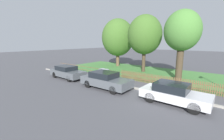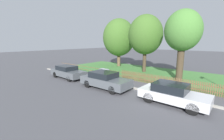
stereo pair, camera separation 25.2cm
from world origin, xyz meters
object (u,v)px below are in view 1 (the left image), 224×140
object	(u,v)px
tree_nearest_kerb	(118,38)
tree_behind_motorcycle	(145,35)
tree_mid_park	(182,32)
parked_car_black_saloon	(105,80)
parked_car_silver_hatchback	(67,72)
parked_car_navy_estate	(174,93)
covered_motorcycle	(104,73)

from	to	relation	value
tree_nearest_kerb	tree_behind_motorcycle	distance (m)	5.47
tree_behind_motorcycle	tree_mid_park	xyz separation A→B (m)	(4.66, -1.70, 0.13)
parked_car_black_saloon	tree_nearest_kerb	world-z (taller)	tree_nearest_kerb
parked_car_silver_hatchback	tree_nearest_kerb	distance (m)	10.37
parked_car_black_saloon	tree_mid_park	world-z (taller)	tree_mid_park
parked_car_navy_estate	tree_behind_motorcycle	distance (m)	10.70
parked_car_navy_estate	covered_motorcycle	world-z (taller)	parked_car_navy_estate
covered_motorcycle	tree_nearest_kerb	bearing A→B (deg)	122.36
parked_car_silver_hatchback	tree_behind_motorcycle	distance (m)	10.07
covered_motorcycle	tree_mid_park	xyz separation A→B (m)	(5.82, 4.55, 3.98)
parked_car_black_saloon	tree_behind_motorcycle	bearing A→B (deg)	94.46
parked_car_silver_hatchback	covered_motorcycle	bearing A→B (deg)	29.23
parked_car_black_saloon	covered_motorcycle	world-z (taller)	parked_car_black_saloon
parked_car_silver_hatchback	tree_behind_motorcycle	bearing A→B (deg)	61.87
covered_motorcycle	parked_car_navy_estate	bearing A→B (deg)	-8.26
parked_car_navy_estate	parked_car_black_saloon	bearing A→B (deg)	-177.05
covered_motorcycle	tree_nearest_kerb	size ratio (longest dim) A/B	0.27
parked_car_black_saloon	tree_behind_motorcycle	world-z (taller)	tree_behind_motorcycle
parked_car_silver_hatchback	covered_motorcycle	world-z (taller)	parked_car_silver_hatchback
parked_car_silver_hatchback	parked_car_black_saloon	world-z (taller)	parked_car_black_saloon
parked_car_black_saloon	covered_motorcycle	distance (m)	2.68
parked_car_black_saloon	parked_car_navy_estate	distance (m)	5.30
parked_car_navy_estate	parked_car_silver_hatchback	bearing A→B (deg)	-178.82
tree_behind_motorcycle	tree_mid_park	bearing A→B (deg)	-20.02
parked_car_silver_hatchback	tree_mid_park	bearing A→B (deg)	36.12
parked_car_silver_hatchback	tree_mid_park	world-z (taller)	tree_mid_park
tree_nearest_kerb	tree_behind_motorcycle	bearing A→B (deg)	-17.33
covered_motorcycle	tree_behind_motorcycle	size ratio (longest dim) A/B	0.28
covered_motorcycle	tree_behind_motorcycle	distance (m)	7.43
parked_car_navy_estate	tree_behind_motorcycle	bearing A→B (deg)	127.70
parked_car_black_saloon	tree_mid_park	bearing A→B (deg)	58.09
covered_motorcycle	tree_mid_park	world-z (taller)	tree_mid_park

